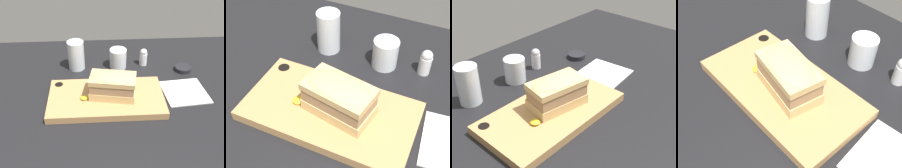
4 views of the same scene
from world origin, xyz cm
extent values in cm
cube|color=black|center=(0.00, 0.00, 1.00)|extent=(153.91, 94.82, 2.00)
cube|color=tan|center=(-1.04, 3.10, 3.17)|extent=(37.45, 19.89, 2.35)
cylinder|color=black|center=(-16.98, 10.26, 3.82)|extent=(2.78, 2.78, 1.17)
cube|color=tan|center=(1.11, 3.15, 5.68)|extent=(15.60, 10.52, 2.66)
cube|color=#9E7A56|center=(1.11, 3.15, 8.54)|extent=(14.98, 10.10, 3.08)
cube|color=tan|center=(1.11, 3.15, 10.88)|extent=(15.60, 10.52, 1.59)
ellipsoid|color=tan|center=(1.11, 3.15, 11.54)|extent=(15.29, 10.31, 2.39)
ellipsoid|color=gold|center=(-8.08, 1.81, 4.85)|extent=(2.49, 2.49, 1.00)
cylinder|color=silver|center=(-11.45, 24.33, 7.62)|extent=(6.18, 6.18, 11.23)
cylinder|color=silver|center=(-11.45, 24.33, 4.73)|extent=(5.44, 5.44, 5.05)
cylinder|color=silver|center=(4.47, 24.07, 5.77)|extent=(6.46, 6.46, 7.55)
cylinder|color=#33050F|center=(4.47, 24.07, 5.01)|extent=(5.81, 5.81, 5.62)
cube|color=white|center=(26.10, 6.20, 2.20)|extent=(15.69, 15.47, 0.40)
cylinder|color=white|center=(14.46, 25.34, 4.45)|extent=(2.99, 2.99, 4.91)
sphere|color=#B7B7BC|center=(14.46, 25.34, 7.43)|extent=(2.84, 2.84, 2.84)
cylinder|color=black|center=(29.07, 20.15, 2.79)|extent=(6.05, 6.05, 1.57)
camera|label=1|loc=(-3.49, -68.68, 60.88)|focal=45.00mm
camera|label=2|loc=(18.87, -36.59, 55.36)|focal=50.00mm
camera|label=3|loc=(-47.09, -42.95, 52.10)|focal=50.00mm
camera|label=4|loc=(32.29, -23.98, 49.17)|focal=45.00mm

